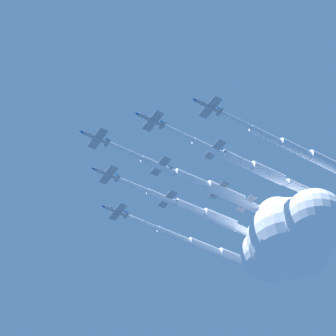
{
  "coord_description": "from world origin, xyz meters",
  "views": [
    {
      "loc": [
        -135.79,
        88.1,
        24.04
      ],
      "look_at": [
        0.0,
        0.0,
        184.76
      ],
      "focal_mm": 78.18,
      "sensor_mm": 36.0,
      "label": 1
    }
  ],
  "objects_px": {
    "jet_port_outer": "(207,248)",
    "jet_trail_starboard": "(301,225)",
    "jet_starboard_inner": "(192,208)",
    "jet_starboard_outer": "(305,190)",
    "jet_trail_port": "(248,232)",
    "jet_lead": "(194,180)",
    "jet_starboard_mid": "(297,149)",
    "jet_port_mid": "(251,206)",
    "jet_tail_end": "(321,236)",
    "jet_port_inner": "(239,161)"
  },
  "relations": [
    {
      "from": "jet_lead",
      "to": "jet_port_mid",
      "type": "distance_m",
      "value": 22.59
    },
    {
      "from": "jet_port_mid",
      "to": "jet_trail_starboard",
      "type": "distance_m",
      "value": 20.93
    },
    {
      "from": "jet_port_inner",
      "to": "jet_port_outer",
      "type": "relative_size",
      "value": 0.88
    },
    {
      "from": "jet_lead",
      "to": "jet_trail_starboard",
      "type": "distance_m",
      "value": 43.51
    },
    {
      "from": "jet_port_mid",
      "to": "jet_starboard_outer",
      "type": "height_order",
      "value": "jet_starboard_outer"
    },
    {
      "from": "jet_starboard_inner",
      "to": "jet_port_outer",
      "type": "relative_size",
      "value": 0.88
    },
    {
      "from": "jet_port_outer",
      "to": "jet_starboard_outer",
      "type": "distance_m",
      "value": 42.94
    },
    {
      "from": "jet_starboard_inner",
      "to": "jet_lead",
      "type": "bearing_deg",
      "value": 147.93
    },
    {
      "from": "jet_starboard_mid",
      "to": "jet_trail_port",
      "type": "relative_size",
      "value": 0.98
    },
    {
      "from": "jet_port_mid",
      "to": "jet_tail_end",
      "type": "distance_m",
      "value": 29.73
    },
    {
      "from": "jet_port_mid",
      "to": "jet_tail_end",
      "type": "bearing_deg",
      "value": -90.9
    },
    {
      "from": "jet_starboard_mid",
      "to": "jet_port_outer",
      "type": "distance_m",
      "value": 55.37
    },
    {
      "from": "jet_lead",
      "to": "jet_starboard_mid",
      "type": "height_order",
      "value": "jet_starboard_mid"
    },
    {
      "from": "jet_port_inner",
      "to": "jet_starboard_mid",
      "type": "relative_size",
      "value": 0.98
    },
    {
      "from": "jet_port_outer",
      "to": "jet_starboard_inner",
      "type": "bearing_deg",
      "value": 131.29
    },
    {
      "from": "jet_trail_port",
      "to": "jet_trail_starboard",
      "type": "height_order",
      "value": "jet_trail_port"
    },
    {
      "from": "jet_port_inner",
      "to": "jet_port_outer",
      "type": "xyz_separation_m",
      "value": [
        41.08,
        -16.77,
        0.35
      ]
    },
    {
      "from": "jet_port_mid",
      "to": "jet_port_outer",
      "type": "relative_size",
      "value": 0.97
    },
    {
      "from": "jet_trail_port",
      "to": "jet_starboard_outer",
      "type": "bearing_deg",
      "value": -176.22
    },
    {
      "from": "jet_lead",
      "to": "jet_trail_port",
      "type": "bearing_deg",
      "value": -67.44
    },
    {
      "from": "jet_starboard_inner",
      "to": "jet_starboard_mid",
      "type": "bearing_deg",
      "value": -165.41
    },
    {
      "from": "jet_starboard_outer",
      "to": "jet_trail_starboard",
      "type": "height_order",
      "value": "jet_starboard_outer"
    },
    {
      "from": "jet_port_outer",
      "to": "jet_trail_starboard",
      "type": "distance_m",
      "value": 34.11
    },
    {
      "from": "jet_port_mid",
      "to": "jet_tail_end",
      "type": "relative_size",
      "value": 1.09
    },
    {
      "from": "jet_port_mid",
      "to": "jet_starboard_mid",
      "type": "relative_size",
      "value": 1.08
    },
    {
      "from": "jet_starboard_mid",
      "to": "jet_starboard_inner",
      "type": "bearing_deg",
      "value": 14.59
    },
    {
      "from": "jet_port_mid",
      "to": "jet_trail_starboard",
      "type": "xyz_separation_m",
      "value": [
        -0.67,
        -20.9,
        0.75
      ]
    },
    {
      "from": "jet_starboard_inner",
      "to": "jet_port_outer",
      "type": "bearing_deg",
      "value": -48.71
    },
    {
      "from": "jet_starboard_outer",
      "to": "jet_trail_port",
      "type": "bearing_deg",
      "value": 3.78
    },
    {
      "from": "jet_port_mid",
      "to": "jet_starboard_outer",
      "type": "relative_size",
      "value": 1.0
    },
    {
      "from": "jet_starboard_mid",
      "to": "jet_trail_port",
      "type": "xyz_separation_m",
      "value": [
        40.81,
        -12.39,
        1.42
      ]
    },
    {
      "from": "jet_port_inner",
      "to": "jet_starboard_inner",
      "type": "distance_m",
      "value": 27.06
    },
    {
      "from": "jet_lead",
      "to": "jet_port_mid",
      "type": "relative_size",
      "value": 0.99
    },
    {
      "from": "jet_starboard_mid",
      "to": "jet_trail_starboard",
      "type": "height_order",
      "value": "jet_trail_starboard"
    },
    {
      "from": "jet_port_inner",
      "to": "jet_starboard_inner",
      "type": "height_order",
      "value": "jet_starboard_inner"
    },
    {
      "from": "jet_starboard_outer",
      "to": "jet_starboard_inner",
      "type": "bearing_deg",
      "value": 41.7
    },
    {
      "from": "jet_starboard_mid",
      "to": "jet_port_outer",
      "type": "relative_size",
      "value": 0.9
    },
    {
      "from": "jet_lead",
      "to": "jet_port_inner",
      "type": "xyz_separation_m",
      "value": [
        -13.72,
        -7.56,
        1.29
      ]
    },
    {
      "from": "jet_lead",
      "to": "jet_starboard_outer",
      "type": "relative_size",
      "value": 0.99
    },
    {
      "from": "jet_starboard_mid",
      "to": "jet_trail_starboard",
      "type": "distance_m",
      "value": 36.35
    },
    {
      "from": "jet_starboard_inner",
      "to": "jet_trail_starboard",
      "type": "bearing_deg",
      "value": -111.97
    },
    {
      "from": "jet_port_inner",
      "to": "jet_starboard_mid",
      "type": "height_order",
      "value": "jet_port_inner"
    },
    {
      "from": "jet_starboard_inner",
      "to": "jet_trail_port",
      "type": "relative_size",
      "value": 0.97
    },
    {
      "from": "jet_lead",
      "to": "jet_starboard_inner",
      "type": "distance_m",
      "value": 15.85
    },
    {
      "from": "jet_starboard_inner",
      "to": "jet_starboard_mid",
      "type": "distance_m",
      "value": 42.46
    },
    {
      "from": "jet_trail_port",
      "to": "jet_port_outer",
      "type": "bearing_deg",
      "value": 26.42
    },
    {
      "from": "jet_trail_port",
      "to": "jet_lead",
      "type": "bearing_deg",
      "value": 112.56
    },
    {
      "from": "jet_tail_end",
      "to": "jet_trail_port",
      "type": "bearing_deg",
      "value": 56.72
    },
    {
      "from": "jet_trail_port",
      "to": "jet_tail_end",
      "type": "bearing_deg",
      "value": -123.28
    },
    {
      "from": "jet_starboard_inner",
      "to": "jet_port_outer",
      "type": "distance_m",
      "value": 21.27
    }
  ]
}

